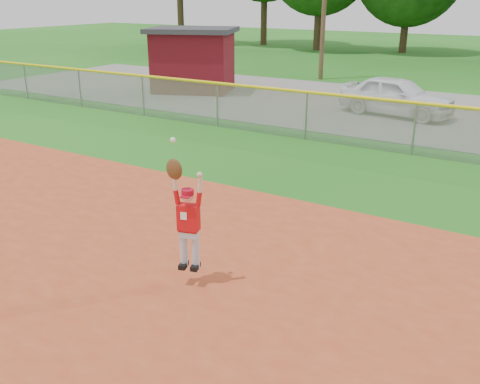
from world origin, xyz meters
name	(u,v)px	position (x,y,z in m)	size (l,w,h in m)	color
ground	(219,332)	(0.00, 0.00, 0.00)	(120.00, 120.00, 0.00)	#1E6316
parking_strip	(453,116)	(0.00, 16.00, 0.01)	(44.00, 10.00, 0.03)	slate
car_white_a	(397,96)	(-1.92, 14.95, 0.75)	(1.70, 4.23, 1.44)	white
utility_shed	(193,59)	(-11.56, 15.33, 1.48)	(4.68, 4.19, 2.89)	#530B12
outfield_fence	(415,125)	(0.00, 10.00, 0.88)	(40.06, 0.10, 1.55)	gray
ballplayer	(186,216)	(-1.10, 0.81, 1.19)	(0.58, 0.31, 2.08)	silver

